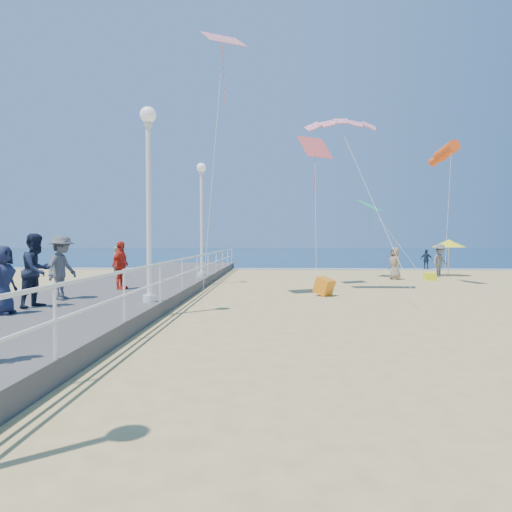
{
  "coord_description": "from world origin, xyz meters",
  "views": [
    {
      "loc": [
        -1.92,
        -12.34,
        2.1
      ],
      "look_at": [
        -2.5,
        2.0,
        1.6
      ],
      "focal_mm": 32.0,
      "sensor_mm": 36.0,
      "label": 1
    }
  ],
  "objects_px": {
    "spectator_6": "(118,262)",
    "beach_walker_a": "(440,260)",
    "spectator_4": "(3,280)",
    "beach_walker_c": "(395,263)",
    "beach_chair_left": "(430,277)",
    "beach_walker_b": "(426,260)",
    "beach_umbrella": "(449,243)",
    "spectator_3": "(120,265)",
    "lamp_post_far": "(202,207)",
    "lamp_post_mid": "(149,183)",
    "box_kite": "(324,288)",
    "spectator_7": "(37,270)",
    "spectator_2": "(62,267)"
  },
  "relations": [
    {
      "from": "spectator_6",
      "to": "beach_walker_a",
      "type": "xyz_separation_m",
      "value": [
        16.69,
        6.12,
        -0.18
      ]
    },
    {
      "from": "spectator_4",
      "to": "beach_walker_c",
      "type": "relative_size",
      "value": 0.92
    },
    {
      "from": "beach_chair_left",
      "to": "spectator_4",
      "type": "bearing_deg",
      "value": -135.91
    },
    {
      "from": "beach_walker_a",
      "to": "beach_walker_b",
      "type": "bearing_deg",
      "value": 40.56
    },
    {
      "from": "beach_chair_left",
      "to": "beach_walker_c",
      "type": "bearing_deg",
      "value": 161.22
    },
    {
      "from": "spectator_4",
      "to": "beach_walker_b",
      "type": "xyz_separation_m",
      "value": [
        17.0,
        22.65,
        -0.47
      ]
    },
    {
      "from": "spectator_6",
      "to": "beach_walker_a",
      "type": "height_order",
      "value": "beach_walker_a"
    },
    {
      "from": "beach_walker_b",
      "to": "beach_umbrella",
      "type": "height_order",
      "value": "beach_umbrella"
    },
    {
      "from": "spectator_3",
      "to": "beach_chair_left",
      "type": "relative_size",
      "value": 3.04
    },
    {
      "from": "spectator_4",
      "to": "beach_walker_b",
      "type": "height_order",
      "value": "spectator_4"
    },
    {
      "from": "beach_walker_b",
      "to": "spectator_6",
      "type": "bearing_deg",
      "value": 65.61
    },
    {
      "from": "lamp_post_far",
      "to": "spectator_4",
      "type": "bearing_deg",
      "value": -103.93
    },
    {
      "from": "lamp_post_mid",
      "to": "box_kite",
      "type": "xyz_separation_m",
      "value": [
        5.3,
        4.83,
        -3.36
      ]
    },
    {
      "from": "spectator_4",
      "to": "beach_umbrella",
      "type": "bearing_deg",
      "value": -44.15
    },
    {
      "from": "beach_walker_a",
      "to": "beach_umbrella",
      "type": "bearing_deg",
      "value": 1.7
    },
    {
      "from": "beach_walker_a",
      "to": "spectator_4",
      "type": "bearing_deg",
      "value": -171.65
    },
    {
      "from": "spectator_7",
      "to": "spectator_4",
      "type": "bearing_deg",
      "value": -175.82
    },
    {
      "from": "spectator_3",
      "to": "spectator_6",
      "type": "relative_size",
      "value": 1.17
    },
    {
      "from": "spectator_6",
      "to": "spectator_7",
      "type": "bearing_deg",
      "value": -146.01
    },
    {
      "from": "lamp_post_far",
      "to": "box_kite",
      "type": "bearing_deg",
      "value": -38.16
    },
    {
      "from": "lamp_post_mid",
      "to": "spectator_2",
      "type": "relative_size",
      "value": 2.89
    },
    {
      "from": "spectator_6",
      "to": "beach_umbrella",
      "type": "bearing_deg",
      "value": -41.99
    },
    {
      "from": "spectator_2",
      "to": "spectator_4",
      "type": "distance_m",
      "value": 2.7
    },
    {
      "from": "beach_walker_c",
      "to": "beach_umbrella",
      "type": "xyz_separation_m",
      "value": [
        3.8,
        2.64,
        1.05
      ]
    },
    {
      "from": "beach_walker_c",
      "to": "spectator_2",
      "type": "bearing_deg",
      "value": -66.03
    },
    {
      "from": "beach_chair_left",
      "to": "spectator_2",
      "type": "bearing_deg",
      "value": -141.87
    },
    {
      "from": "spectator_3",
      "to": "beach_walker_b",
      "type": "bearing_deg",
      "value": -33.85
    },
    {
      "from": "lamp_post_far",
      "to": "beach_walker_c",
      "type": "xyz_separation_m",
      "value": [
        9.85,
        3.2,
        -2.8
      ]
    },
    {
      "from": "spectator_6",
      "to": "spectator_7",
      "type": "xyz_separation_m",
      "value": [
        1.14,
        -9.21,
        0.22
      ]
    },
    {
      "from": "lamp_post_far",
      "to": "lamp_post_mid",
      "type": "bearing_deg",
      "value": -90.0
    },
    {
      "from": "beach_chair_left",
      "to": "box_kite",
      "type": "bearing_deg",
      "value": -132.34
    },
    {
      "from": "spectator_6",
      "to": "beach_chair_left",
      "type": "height_order",
      "value": "spectator_6"
    },
    {
      "from": "spectator_6",
      "to": "beach_walker_b",
      "type": "height_order",
      "value": "spectator_6"
    },
    {
      "from": "lamp_post_mid",
      "to": "spectator_3",
      "type": "bearing_deg",
      "value": 120.8
    },
    {
      "from": "spectator_3",
      "to": "beach_walker_b",
      "type": "relative_size",
      "value": 1.17
    },
    {
      "from": "spectator_7",
      "to": "beach_walker_c",
      "type": "bearing_deg",
      "value": -29.61
    },
    {
      "from": "spectator_2",
      "to": "beach_chair_left",
      "type": "xyz_separation_m",
      "value": [
        14.19,
        11.14,
        -1.12
      ]
    },
    {
      "from": "lamp_post_far",
      "to": "spectator_2",
      "type": "distance_m",
      "value": 9.22
    },
    {
      "from": "spectator_7",
      "to": "beach_walker_c",
      "type": "relative_size",
      "value": 1.09
    },
    {
      "from": "spectator_2",
      "to": "spectator_4",
      "type": "xyz_separation_m",
      "value": [
        -0.09,
        -2.7,
        -0.13
      ]
    },
    {
      "from": "spectator_6",
      "to": "beach_walker_b",
      "type": "distance_m",
      "value": 21.77
    },
    {
      "from": "spectator_4",
      "to": "beach_chair_left",
      "type": "height_order",
      "value": "spectator_4"
    },
    {
      "from": "lamp_post_far",
      "to": "spectator_7",
      "type": "relative_size",
      "value": 2.85
    },
    {
      "from": "spectator_4",
      "to": "beach_walker_c",
      "type": "bearing_deg",
      "value": -41.44
    },
    {
      "from": "spectator_4",
      "to": "spectator_7",
      "type": "distance_m",
      "value": 1.16
    },
    {
      "from": "box_kite",
      "to": "beach_walker_b",
      "type": "bearing_deg",
      "value": 10.7
    },
    {
      "from": "lamp_post_mid",
      "to": "beach_walker_a",
      "type": "xyz_separation_m",
      "value": [
        12.96,
        14.26,
        -2.73
      ]
    },
    {
      "from": "spectator_4",
      "to": "spectator_7",
      "type": "bearing_deg",
      "value": -9.57
    },
    {
      "from": "spectator_3",
      "to": "spectator_6",
      "type": "distance_m",
      "value": 5.29
    },
    {
      "from": "beach_walker_a",
      "to": "beach_walker_b",
      "type": "xyz_separation_m",
      "value": [
        1.26,
        6.19,
        -0.22
      ]
    }
  ]
}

